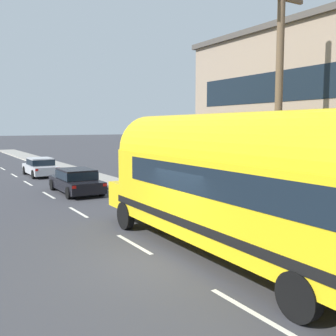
# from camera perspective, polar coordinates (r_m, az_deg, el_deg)

# --- Properties ---
(ground_plane) EXTENTS (300.00, 300.00, 0.00)m
(ground_plane) POSITION_cam_1_polar(r_m,az_deg,el_deg) (11.37, -0.66, -13.26)
(ground_plane) COLOR #38383D
(lane_markings) EXTENTS (3.55, 80.00, 0.01)m
(lane_markings) POSITION_cam_1_polar(r_m,az_deg,el_deg) (23.81, -11.48, -3.12)
(lane_markings) COLOR silver
(lane_markings) RESTS_ON ground
(sidewalk_slab) EXTENTS (2.32, 90.00, 0.15)m
(sidewalk_slab) POSITION_cam_1_polar(r_m,az_deg,el_deg) (22.01, -3.57, -3.57)
(sidewalk_slab) COLOR gray
(sidewalk_slab) RESTS_ON ground
(utility_pole) EXTENTS (1.80, 0.24, 8.50)m
(utility_pole) POSITION_cam_1_polar(r_m,az_deg,el_deg) (13.23, 15.60, 8.72)
(utility_pole) COLOR brown
(utility_pole) RESTS_ON ground
(painted_bus) EXTENTS (2.69, 12.55, 4.12)m
(painted_bus) POSITION_cam_1_polar(r_m,az_deg,el_deg) (10.81, 10.54, -1.80)
(painted_bus) COLOR yellow
(painted_bus) RESTS_ON ground
(car_lead) EXTENTS (2.05, 4.75, 1.37)m
(car_lead) POSITION_cam_1_polar(r_m,az_deg,el_deg) (22.80, -13.07, -1.68)
(car_lead) COLOR black
(car_lead) RESTS_ON ground
(car_second) EXTENTS (1.89, 4.48, 1.37)m
(car_second) POSITION_cam_1_polar(r_m,az_deg,el_deg) (31.33, -17.87, 0.25)
(car_second) COLOR silver
(car_second) RESTS_ON ground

